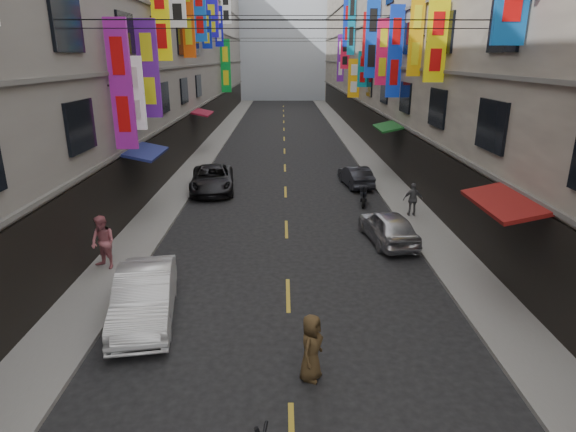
{
  "coord_description": "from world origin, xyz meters",
  "views": [
    {
      "loc": [
        -0.16,
        4.63,
        7.01
      ],
      "look_at": [
        -0.06,
        12.78,
        4.31
      ],
      "focal_mm": 30.0,
      "sensor_mm": 36.0,
      "label": 1
    }
  ],
  "objects_px": {
    "pedestrian_lfar": "(103,242)",
    "pedestrian_crossing": "(311,347)",
    "car_left_far": "(212,179)",
    "car_left_mid": "(145,296)",
    "pedestrian_rfar": "(413,199)",
    "car_right_mid": "(388,227)",
    "car_right_far": "(356,176)",
    "scooter_far_right": "(363,196)"
  },
  "relations": [
    {
      "from": "car_left_far",
      "to": "pedestrian_lfar",
      "type": "height_order",
      "value": "pedestrian_lfar"
    },
    {
      "from": "car_left_far",
      "to": "pedestrian_lfar",
      "type": "relative_size",
      "value": 2.65
    },
    {
      "from": "car_right_mid",
      "to": "pedestrian_crossing",
      "type": "bearing_deg",
      "value": 59.5
    },
    {
      "from": "pedestrian_rfar",
      "to": "pedestrian_lfar",
      "type": "bearing_deg",
      "value": 26.23
    },
    {
      "from": "car_left_mid",
      "to": "car_right_far",
      "type": "bearing_deg",
      "value": 52.05
    },
    {
      "from": "car_left_mid",
      "to": "scooter_far_right",
      "type": "bearing_deg",
      "value": 45.22
    },
    {
      "from": "car_left_mid",
      "to": "car_right_far",
      "type": "xyz_separation_m",
      "value": [
        8.0,
        14.58,
        -0.13
      ]
    },
    {
      "from": "pedestrian_rfar",
      "to": "pedestrian_crossing",
      "type": "relative_size",
      "value": 0.95
    },
    {
      "from": "scooter_far_right",
      "to": "car_left_mid",
      "type": "bearing_deg",
      "value": 62.9
    },
    {
      "from": "car_left_mid",
      "to": "pedestrian_crossing",
      "type": "height_order",
      "value": "pedestrian_crossing"
    },
    {
      "from": "pedestrian_crossing",
      "to": "scooter_far_right",
      "type": "bearing_deg",
      "value": 10.61
    },
    {
      "from": "car_right_mid",
      "to": "pedestrian_crossing",
      "type": "height_order",
      "value": "pedestrian_crossing"
    },
    {
      "from": "car_left_mid",
      "to": "pedestrian_lfar",
      "type": "height_order",
      "value": "pedestrian_lfar"
    },
    {
      "from": "car_left_far",
      "to": "car_right_far",
      "type": "bearing_deg",
      "value": 1.05
    },
    {
      "from": "pedestrian_lfar",
      "to": "pedestrian_rfar",
      "type": "bearing_deg",
      "value": 54.0
    },
    {
      "from": "car_left_mid",
      "to": "pedestrian_rfar",
      "type": "relative_size",
      "value": 2.84
    },
    {
      "from": "car_left_far",
      "to": "pedestrian_lfar",
      "type": "distance_m",
      "value": 10.61
    },
    {
      "from": "pedestrian_rfar",
      "to": "pedestrian_crossing",
      "type": "distance_m",
      "value": 12.67
    },
    {
      "from": "pedestrian_lfar",
      "to": "pedestrian_crossing",
      "type": "xyz_separation_m",
      "value": [
        6.72,
        -5.9,
        -0.25
      ]
    },
    {
      "from": "scooter_far_right",
      "to": "car_left_mid",
      "type": "xyz_separation_m",
      "value": [
        -7.87,
        -11.0,
        0.27
      ]
    },
    {
      "from": "scooter_far_right",
      "to": "car_left_mid",
      "type": "height_order",
      "value": "car_left_mid"
    },
    {
      "from": "car_right_far",
      "to": "pedestrian_crossing",
      "type": "distance_m",
      "value": 17.62
    },
    {
      "from": "pedestrian_lfar",
      "to": "pedestrian_crossing",
      "type": "distance_m",
      "value": 8.95
    },
    {
      "from": "car_right_far",
      "to": "car_left_mid",
      "type": "bearing_deg",
      "value": 53.13
    },
    {
      "from": "car_right_mid",
      "to": "car_right_far",
      "type": "distance_m",
      "value": 8.76
    },
    {
      "from": "car_left_far",
      "to": "car_right_mid",
      "type": "distance_m",
      "value": 11.15
    },
    {
      "from": "scooter_far_right",
      "to": "car_right_far",
      "type": "bearing_deg",
      "value": -83.6
    },
    {
      "from": "pedestrian_lfar",
      "to": "pedestrian_crossing",
      "type": "relative_size",
      "value": 1.16
    },
    {
      "from": "car_left_mid",
      "to": "pedestrian_lfar",
      "type": "bearing_deg",
      "value": 115.63
    },
    {
      "from": "scooter_far_right",
      "to": "pedestrian_lfar",
      "type": "xyz_separation_m",
      "value": [
        -10.12,
        -7.78,
        0.61
      ]
    },
    {
      "from": "car_left_far",
      "to": "pedestrian_lfar",
      "type": "xyz_separation_m",
      "value": [
        -2.25,
        -10.36,
        0.36
      ]
    },
    {
      "from": "car_left_mid",
      "to": "pedestrian_rfar",
      "type": "height_order",
      "value": "pedestrian_rfar"
    },
    {
      "from": "scooter_far_right",
      "to": "pedestrian_rfar",
      "type": "height_order",
      "value": "pedestrian_rfar"
    },
    {
      "from": "scooter_far_right",
      "to": "car_right_far",
      "type": "height_order",
      "value": "car_right_far"
    },
    {
      "from": "scooter_far_right",
      "to": "car_left_far",
      "type": "bearing_deg",
      "value": -9.73
    },
    {
      "from": "car_left_mid",
      "to": "car_left_far",
      "type": "distance_m",
      "value": 13.59
    },
    {
      "from": "pedestrian_lfar",
      "to": "car_left_far",
      "type": "bearing_deg",
      "value": 106.72
    },
    {
      "from": "car_left_mid",
      "to": "pedestrian_crossing",
      "type": "bearing_deg",
      "value": -40.08
    },
    {
      "from": "pedestrian_rfar",
      "to": "pedestrian_crossing",
      "type": "xyz_separation_m",
      "value": [
        -5.28,
        -11.51,
        -0.08
      ]
    },
    {
      "from": "scooter_far_right",
      "to": "car_right_mid",
      "type": "relative_size",
      "value": 0.47
    },
    {
      "from": "scooter_far_right",
      "to": "pedestrian_crossing",
      "type": "distance_m",
      "value": 14.1
    },
    {
      "from": "scooter_far_right",
      "to": "car_right_mid",
      "type": "bearing_deg",
      "value": 99.9
    }
  ]
}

